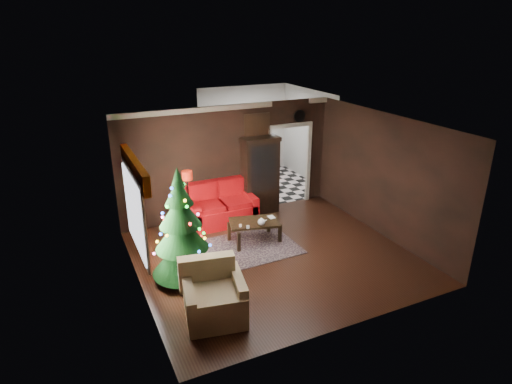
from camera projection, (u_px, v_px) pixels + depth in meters
name	position (u px, v px, depth m)	size (l,w,h in m)	color
floor	(274.00, 257.00, 9.08)	(5.50, 5.50, 0.00)	black
ceiling	(276.00, 126.00, 8.06)	(5.50, 5.50, 0.00)	white
wall_back	(229.00, 161.00, 10.68)	(5.50, 5.50, 0.00)	black
wall_front	(352.00, 251.00, 6.46)	(5.50, 5.50, 0.00)	black
wall_left	(135.00, 220.00, 7.48)	(5.50, 5.50, 0.00)	black
wall_right	(384.00, 176.00, 9.66)	(5.50, 5.50, 0.00)	black
doorway	(288.00, 166.00, 11.48)	(1.10, 0.10, 2.10)	beige
left_window	(135.00, 213.00, 7.65)	(0.05, 1.60, 1.40)	white
valance	(134.00, 168.00, 7.39)	(0.12, 2.10, 0.35)	#6E2B03
kitchen_floor	(263.00, 185.00, 13.13)	(3.00, 3.00, 0.00)	white
kitchen_window	(244.00, 121.00, 13.73)	(0.70, 0.06, 0.70)	white
rug	(246.00, 248.00, 9.43)	(2.17, 1.58, 0.01)	#593849
loveseat	(221.00, 204.00, 10.47)	(1.70, 0.90, 1.00)	#790003
curio_cabinet	(260.00, 177.00, 10.95)	(0.90, 0.45, 1.90)	black
floor_lamp	(189.00, 203.00, 9.69)	(0.25, 0.25, 1.50)	black
christmas_tree	(181.00, 230.00, 7.91)	(1.18, 1.18, 2.26)	black
armchair	(214.00, 294.00, 7.04)	(1.00, 1.00, 1.02)	tan
coffee_table	(254.00, 231.00, 9.64)	(1.08, 0.65, 0.49)	black
teapot	(261.00, 222.00, 9.32)	(0.18, 0.18, 0.17)	white
cup_a	(240.00, 226.00, 9.28)	(0.06, 0.06, 0.05)	white
cup_b	(248.00, 227.00, 9.22)	(0.07, 0.07, 0.06)	white
book	(268.00, 214.00, 9.68)	(0.14, 0.01, 0.19)	#897259
wall_clock	(299.00, 116.00, 11.05)	(0.32, 0.32, 0.06)	white
painting	(257.00, 125.00, 10.63)	(0.62, 0.05, 0.52)	tan
kitchen_counter	(247.00, 161.00, 13.98)	(1.80, 0.60, 0.90)	silver
kitchen_table	(259.00, 178.00, 12.62)	(0.70, 0.70, 0.75)	brown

